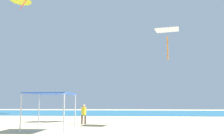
% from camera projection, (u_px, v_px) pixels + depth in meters
% --- Properties ---
extents(ground, '(110.00, 110.00, 0.10)m').
position_uv_depth(ground, '(103.00, 133.00, 14.99)').
color(ground, '#D1BA8C').
extents(ocean_strip, '(110.00, 25.95, 0.03)m').
position_uv_depth(ocean_strip, '(123.00, 112.00, 46.18)').
color(ocean_strip, '#1E6B93').
rests_on(ocean_strip, ground).
extents(canopy_tent, '(2.65, 2.87, 2.39)m').
position_uv_depth(canopy_tent, '(51.00, 95.00, 15.93)').
color(canopy_tent, '#B2B2B7').
rests_on(canopy_tent, ground).
extents(person_leftmost, '(0.39, 0.39, 1.64)m').
position_uv_depth(person_leftmost, '(84.00, 113.00, 20.77)').
color(person_leftmost, brown).
rests_on(person_leftmost, ground).
extents(kite_diamond_white, '(2.26, 2.26, 2.70)m').
position_uv_depth(kite_diamond_white, '(167.00, 31.00, 21.00)').
color(kite_diamond_white, white).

